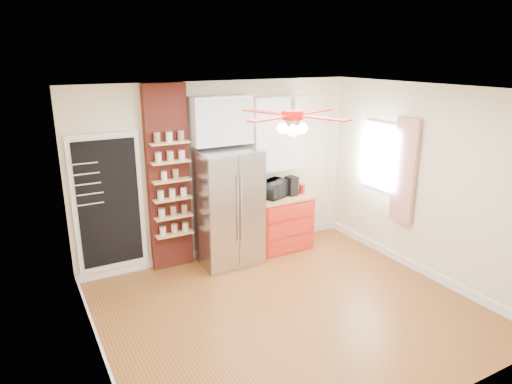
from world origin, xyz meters
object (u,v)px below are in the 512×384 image
pantry_jar_oats (164,176)px  coffee_maker (291,186)px  canister_left (302,189)px  ceiling_fan (293,115)px  fridge (228,207)px  toaster_oven (275,189)px  red_cabinet (281,222)px

pantry_jar_oats → coffee_maker: bearing=-4.6°
canister_left → coffee_maker: bearing=174.4°
ceiling_fan → pantry_jar_oats: 2.26m
canister_left → pantry_jar_oats: (-2.22, 0.18, 0.46)m
fridge → toaster_oven: bearing=2.9°
toaster_oven → pantry_jar_oats: pantry_jar_oats is taller
red_cabinet → coffee_maker: bearing=-18.2°
ceiling_fan → fridge: bearing=91.8°
fridge → ceiling_fan: (0.05, -1.63, 1.55)m
red_cabinet → canister_left: bearing=-11.3°
fridge → canister_left: (1.32, -0.02, 0.10)m
ceiling_fan → toaster_oven: bearing=64.8°
coffee_maker → toaster_oven: bearing=166.8°
ceiling_fan → canister_left: ceiling_fan is taller
ceiling_fan → canister_left: bearing=51.8°
red_cabinet → coffee_maker: size_ratio=3.07×
fridge → toaster_oven: size_ratio=3.68×
toaster_oven → fridge: bearing=158.0°
canister_left → ceiling_fan: bearing=-128.2°
canister_left → red_cabinet: bearing=168.7°
red_cabinet → toaster_oven: 0.59m
canister_left → pantry_jar_oats: 2.27m
toaster_oven → pantry_jar_oats: bearing=151.1°
fridge → red_cabinet: size_ratio=1.86×
coffee_maker → pantry_jar_oats: 2.07m
ceiling_fan → canister_left: size_ratio=9.21×
toaster_oven → coffee_maker: size_ratio=1.56×
fridge → canister_left: size_ratio=11.51×
red_cabinet → toaster_oven: toaster_oven is taller
pantry_jar_oats → fridge: bearing=-10.3°
fridge → pantry_jar_oats: bearing=169.7°
ceiling_fan → coffee_maker: 2.38m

